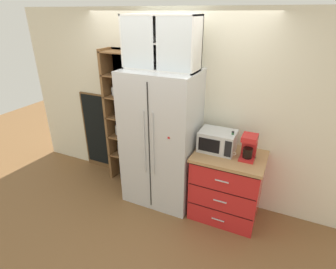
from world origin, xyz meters
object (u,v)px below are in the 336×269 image
at_px(mug_cream, 230,153).
at_px(chalkboard_menu, 99,132).
at_px(bottle_green, 232,144).
at_px(microwave, 217,141).
at_px(coffee_maker, 249,147).
at_px(refrigerator, 161,139).

height_order(mug_cream, chalkboard_menu, chalkboard_menu).
bearing_deg(mug_cream, bottle_green, 91.38).
bearing_deg(bottle_green, microwave, 174.42).
distance_m(coffee_maker, mug_cream, 0.24).
distance_m(bottle_green, chalkboard_menu, 2.29).
bearing_deg(chalkboard_menu, mug_cream, -8.36).
distance_m(microwave, bottle_green, 0.18).
bearing_deg(bottle_green, refrigerator, -176.93).
distance_m(coffee_maker, chalkboard_menu, 2.49).
bearing_deg(bottle_green, coffee_maker, -6.76).
height_order(bottle_green, chalkboard_menu, chalkboard_menu).
relative_size(refrigerator, coffee_maker, 5.98).
bearing_deg(chalkboard_menu, coffee_maker, -6.61).
bearing_deg(refrigerator, mug_cream, -1.29).
distance_m(coffee_maker, bottle_green, 0.21).
height_order(coffee_maker, bottle_green, coffee_maker).
xyz_separation_m(coffee_maker, bottle_green, (-0.21, 0.02, -0.02)).
relative_size(mug_cream, bottle_green, 0.40).
relative_size(refrigerator, microwave, 4.22).
relative_size(microwave, chalkboard_menu, 0.34).
bearing_deg(refrigerator, coffee_maker, 1.28).
relative_size(microwave, mug_cream, 3.62).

